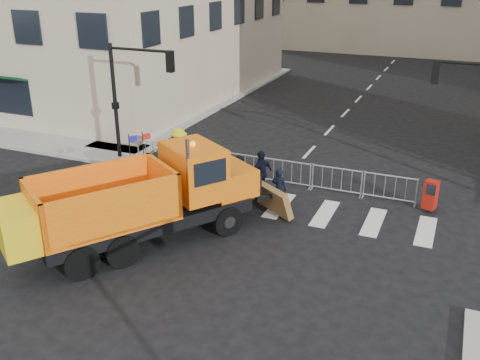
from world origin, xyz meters
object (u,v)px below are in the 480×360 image
at_px(cop_a, 279,189).
at_px(worker, 180,151).
at_px(cop_c, 261,173).
at_px(plow_truck, 138,199).
at_px(newspaper_box, 430,195).
at_px(cop_b, 238,180).

height_order(cop_a, worker, worker).
distance_m(cop_c, worker, 4.08).
bearing_deg(worker, cop_c, -15.40).
bearing_deg(cop_c, worker, -75.39).
bearing_deg(plow_truck, newspaper_box, -19.72).
distance_m(cop_a, newspaper_box, 5.61).
distance_m(plow_truck, cop_a, 5.53).
distance_m(cop_b, newspaper_box, 7.19).
relative_size(plow_truck, cop_c, 4.94).
distance_m(cop_a, worker, 5.34).
relative_size(cop_a, cop_c, 0.87).
distance_m(plow_truck, cop_c, 5.80).
bearing_deg(cop_b, cop_a, -154.67).
bearing_deg(newspaper_box, worker, -160.05).
bearing_deg(cop_b, worker, -7.20).
bearing_deg(cop_b, newspaper_box, -143.61).
height_order(cop_a, cop_c, cop_c).
height_order(cop_b, newspaper_box, cop_b).
relative_size(plow_truck, cop_a, 5.67).
bearing_deg(newspaper_box, cop_a, -141.85).
height_order(plow_truck, worker, plow_truck).
bearing_deg(worker, cop_b, -33.09).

